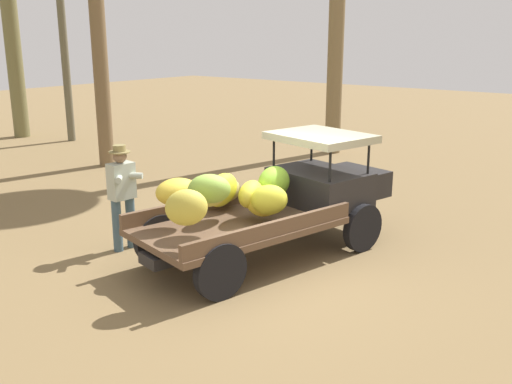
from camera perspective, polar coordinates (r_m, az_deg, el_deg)
The scene contains 3 objects.
ground_plane at distance 8.75m, azimuth 0.38°, elevation -7.45°, with size 60.00×60.00×0.00m, color olive.
truck at distance 9.05m, azimuth 2.18°, elevation -0.60°, with size 4.65×2.55×1.83m.
farmer at distance 9.43m, azimuth -13.02°, elevation 0.11°, with size 0.52×0.47×1.72m.
Camera 1 is at (-6.43, -4.89, 3.38)m, focal length 40.67 mm.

